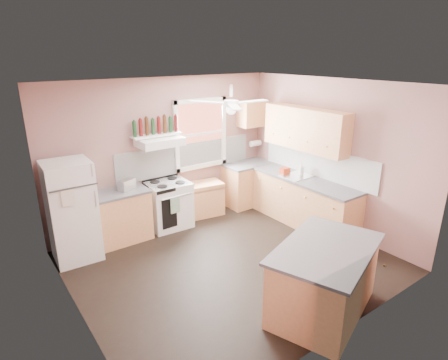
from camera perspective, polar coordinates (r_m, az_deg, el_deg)
floor at (r=5.99m, az=0.94°, el=-12.34°), size 4.50×4.50×0.00m
ceiling at (r=5.13m, az=1.11°, el=14.36°), size 4.50×4.50×0.00m
wall_back at (r=7.06m, az=-8.97°, el=4.30°), size 4.50×0.05×2.70m
wall_right at (r=6.97m, az=16.15°, el=3.57°), size 0.05×4.00×2.70m
wall_left at (r=4.51m, az=-22.80°, el=-5.60°), size 0.05×4.00×2.70m
backsplash_back at (r=7.28m, az=-5.61°, el=3.46°), size 2.90×0.03×0.55m
backsplash_right at (r=7.16m, az=13.95°, el=2.71°), size 0.03×2.60×0.55m
window_view at (r=7.33m, az=-3.68°, el=7.04°), size 1.00×0.02×1.20m
window_frame at (r=7.31m, az=-3.56°, el=7.00°), size 1.16×0.07×1.36m
refrigerator at (r=6.21m, az=-22.15°, el=-4.45°), size 0.70×0.68×1.59m
base_cabinet_left at (r=6.68m, az=-15.36°, el=-5.41°), size 0.90×0.60×0.86m
counter_left at (r=6.52m, az=-15.70°, el=-1.80°), size 0.92×0.62×0.04m
toaster at (r=6.52m, az=-14.62°, el=-0.67°), size 0.32×0.26×0.18m
stove at (r=7.02m, az=-8.43°, el=-3.72°), size 0.77×0.68×0.86m
range_hood at (r=6.66m, az=-9.74°, el=5.76°), size 0.78×0.50×0.14m
bottle_shelf at (r=6.74m, az=-10.26°, el=6.76°), size 0.90×0.26×0.03m
cart at (r=7.48m, az=-2.88°, el=-2.84°), size 0.73×0.54×0.67m
base_cabinet_corner at (r=8.00m, az=3.64°, el=-0.65°), size 1.00×0.60×0.86m
base_cabinet_right at (r=7.20m, az=12.01°, el=-3.35°), size 0.60×2.20×0.86m
counter_corner at (r=7.86m, az=3.70°, el=2.44°), size 1.02×0.62×0.04m
counter_right at (r=7.03m, az=12.20°, el=0.03°), size 0.62×2.22×0.04m
sink at (r=7.15m, az=11.03°, el=0.56°), size 0.55×0.45×0.03m
faucet at (r=7.24m, az=11.93°, el=1.36°), size 0.03×0.03×0.14m
upper_cabinet_right at (r=7.03m, az=12.27°, el=7.63°), size 0.33×1.80×0.76m
upper_cabinet_corner at (r=7.86m, az=4.39°, el=10.06°), size 0.60×0.33×0.52m
paper_towel at (r=8.08m, az=4.79°, el=5.60°), size 0.26×0.12×0.12m
island at (r=4.94m, az=14.93°, el=-14.63°), size 1.67×1.35×0.86m
island_top at (r=4.71m, az=15.39°, el=-10.06°), size 1.78×1.46×0.04m
ceiling_fan_hub at (r=5.16m, az=1.09°, el=11.59°), size 0.20×0.20×0.08m
soap_bottle at (r=7.16m, az=11.69°, el=1.61°), size 0.14×0.14×0.25m
red_caddy at (r=7.28m, az=9.26°, el=1.45°), size 0.18×0.12×0.10m
wine_bottles at (r=6.71m, az=-10.32°, el=8.09°), size 0.86×0.06×0.31m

